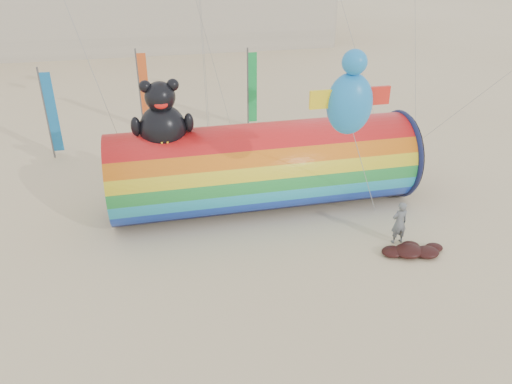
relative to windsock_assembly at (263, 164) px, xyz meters
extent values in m
plane|color=#CCB58C|center=(-1.55, -4.62, -2.12)|extent=(160.00, 160.00, 0.00)
cylinder|color=red|center=(0.01, 0.00, -0.11)|extent=(13.78, 4.02, 4.02)
torus|color=#0F1438|center=(6.77, 0.00, -0.11)|extent=(0.28, 4.22, 4.22)
cylinder|color=black|center=(6.93, 0.00, -0.11)|extent=(0.07, 3.98, 3.98)
ellipsoid|color=black|center=(-4.35, 0.00, 2.08)|extent=(1.96, 1.76, 2.07)
ellipsoid|color=yellow|center=(-4.35, -0.63, 1.96)|extent=(1.01, 0.44, 0.88)
sphere|color=black|center=(-4.35, 0.00, 3.45)|extent=(1.26, 1.26, 1.26)
sphere|color=black|center=(-4.90, 0.00, 3.91)|extent=(0.51, 0.51, 0.51)
sphere|color=black|center=(-3.80, 0.00, 3.91)|extent=(0.51, 0.51, 0.51)
ellipsoid|color=red|center=(-4.35, -0.52, 3.28)|extent=(0.56, 0.20, 0.35)
ellipsoid|color=black|center=(-5.44, -0.11, 2.31)|extent=(0.41, 0.41, 0.83)
ellipsoid|color=black|center=(-3.26, -0.11, 2.31)|extent=(0.41, 0.41, 0.83)
imported|color=#5A5E62|center=(4.70, -4.36, -1.17)|extent=(0.72, 0.49, 1.89)
ellipsoid|color=#3C0F0B|center=(4.71, -5.33, -1.91)|extent=(1.17, 0.99, 0.41)
ellipsoid|color=#3C0F0B|center=(5.41, -5.53, -1.95)|extent=(0.99, 0.84, 0.34)
ellipsoid|color=#3C0F0B|center=(4.11, -5.18, -1.96)|extent=(0.91, 0.77, 0.32)
ellipsoid|color=#3C0F0B|center=(5.01, -4.93, -1.98)|extent=(0.78, 0.66, 0.27)
ellipsoid|color=#3C0F0B|center=(5.91, -5.23, -1.99)|extent=(0.73, 0.62, 0.25)
cylinder|color=#59595E|center=(-10.38, 8.16, 0.48)|extent=(0.10, 0.10, 5.20)
cube|color=#1668A8|center=(-10.07, 8.16, 0.53)|extent=(0.56, 0.06, 4.50)
cylinder|color=#59595E|center=(-5.26, 11.86, 0.48)|extent=(0.10, 0.10, 5.20)
cube|color=#DB521F|center=(-4.95, 11.86, 0.53)|extent=(0.56, 0.06, 4.50)
cylinder|color=#59595E|center=(1.52, 10.56, 0.48)|extent=(0.10, 0.10, 5.20)
cube|color=green|center=(1.83, 10.56, 0.53)|extent=(0.56, 0.06, 4.50)
ellipsoid|color=#1C7EC9|center=(1.61, -5.34, 4.38)|extent=(1.56, 1.21, 2.08)
camera|label=1|loc=(-4.91, -20.15, 9.40)|focal=35.00mm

